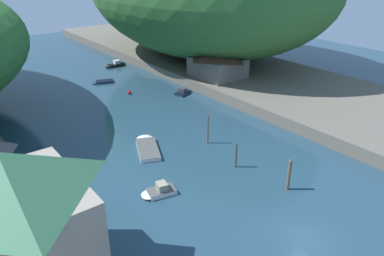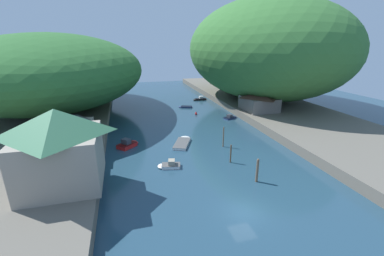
{
  "view_description": "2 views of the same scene",
  "coord_description": "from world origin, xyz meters",
  "views": [
    {
      "loc": [
        -20.76,
        -12.36,
        20.04
      ],
      "look_at": [
        2.54,
        17.5,
        2.34
      ],
      "focal_mm": 35.0,
      "sensor_mm": 36.0,
      "label": 1
    },
    {
      "loc": [
        -11.04,
        -20.26,
        16.79
      ],
      "look_at": [
        0.65,
        22.89,
        1.78
      ],
      "focal_mm": 24.0,
      "sensor_mm": 36.0,
      "label": 2
    }
  ],
  "objects": [
    {
      "name": "boathouse_shed",
      "position": [
        -19.1,
        20.28,
        4.03
      ],
      "size": [
        6.09,
        9.51,
        4.75
      ],
      "color": "gray",
      "rests_on": "left_bank"
    },
    {
      "name": "boat_far_right_bank",
      "position": [
        -5.66,
        12.0,
        0.33
      ],
      "size": [
        3.44,
        2.17,
        1.12
      ],
      "rotation": [
        0.0,
        0.0,
        1.36
      ],
      "color": "white",
      "rests_on": "water_surface"
    },
    {
      "name": "waterfront_building",
      "position": [
        -18.17,
        8.29,
        6.06
      ],
      "size": [
        8.78,
        9.12,
        8.68
      ],
      "color": "gray",
      "rests_on": "left_bank"
    },
    {
      "name": "mooring_post_second",
      "position": [
        3.3,
        11.17,
        1.42
      ],
      "size": [
        0.22,
        0.22,
        2.82
      ],
      "color": "brown",
      "rests_on": "water_surface"
    },
    {
      "name": "water_surface",
      "position": [
        0.0,
        30.0,
        0.0
      ],
      "size": [
        130.0,
        130.0,
        0.0
      ],
      "primitive_type": "plane",
      "color": "#234256",
      "rests_on": "ground"
    },
    {
      "name": "right_bank",
      "position": [
        25.6,
        30.0,
        0.78
      ],
      "size": [
        22.0,
        120.0,
        1.57
      ],
      "color": "#666056",
      "rests_on": "ground"
    },
    {
      "name": "boat_mid_channel",
      "position": [
        -1.71,
        20.35,
        0.22
      ],
      "size": [
        4.57,
        6.69,
        0.45
      ],
      "rotation": [
        0.0,
        0.0,
        5.86
      ],
      "color": "white",
      "rests_on": "water_surface"
    },
    {
      "name": "boat_small_dinghy",
      "position": [
        -10.92,
        21.29,
        0.47
      ],
      "size": [
        4.02,
        3.97,
        1.51
      ],
      "rotation": [
        0.0,
        0.0,
        5.48
      ],
      "color": "red",
      "rests_on": "water_surface"
    },
    {
      "name": "mooring_post_nearest",
      "position": [
        4.33,
        5.26,
        1.6
      ],
      "size": [
        0.32,
        0.32,
        3.19
      ],
      "color": "brown",
      "rests_on": "water_surface"
    },
    {
      "name": "hillside_left",
      "position": [
        -26.7,
        49.23,
        10.26
      ],
      "size": [
        41.48,
        58.07,
        17.39
      ],
      "color": "#2D662D",
      "rests_on": "left_bank"
    },
    {
      "name": "boat_moored_right",
      "position": [
        11.2,
        53.11,
        0.36
      ],
      "size": [
        4.09,
        1.43,
        1.19
      ],
      "rotation": [
        0.0,
        0.0,
        1.59
      ],
      "color": "black",
      "rests_on": "water_surface"
    },
    {
      "name": "right_bank_cottage",
      "position": [
        19.37,
        32.22,
        3.86
      ],
      "size": [
        7.49,
        8.34,
        4.44
      ],
      "color": "slate",
      "rests_on": "right_bank"
    },
    {
      "name": "left_bank",
      "position": [
        -25.6,
        30.0,
        0.78
      ],
      "size": [
        22.0,
        120.0,
        1.57
      ],
      "color": "#666056",
      "rests_on": "ground"
    },
    {
      "name": "channel_buoy_near",
      "position": [
        5.61,
        37.46,
        0.33
      ],
      "size": [
        0.57,
        0.57,
        0.85
      ],
      "color": "red",
      "rests_on": "water_surface"
    },
    {
      "name": "person_on_quay",
      "position": [
        -15.34,
        4.59,
        2.55
      ],
      "size": [
        0.28,
        0.41,
        1.69
      ],
      "rotation": [
        0.0,
        0.0,
        1.4
      ],
      "color": "#282D3D",
      "rests_on": "left_bank"
    },
    {
      "name": "boat_open_rowboat",
      "position": [
        4.73,
        45.27,
        0.19
      ],
      "size": [
        3.91,
        2.68,
        0.4
      ],
      "rotation": [
        0.0,
        0.0,
        1.22
      ],
      "color": "navy",
      "rests_on": "water_surface"
    },
    {
      "name": "mooring_post_middle",
      "position": [
        4.51,
        17.08,
        1.77
      ],
      "size": [
        0.21,
        0.21,
        3.53
      ],
      "color": "brown",
      "rests_on": "water_surface"
    },
    {
      "name": "boat_red_skiff",
      "position": [
        12.5,
        32.38,
        0.3
      ],
      "size": [
        3.73,
        2.67,
        0.99
      ],
      "rotation": [
        0.0,
        0.0,
        5.1
      ],
      "color": "navy",
      "rests_on": "water_surface"
    },
    {
      "name": "hillside_right",
      "position": [
        26.7,
        44.86,
        14.81
      ],
      "size": [
        38.82,
        54.35,
        26.49
      ],
      "color": "#387033",
      "rests_on": "right_bank"
    }
  ]
}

